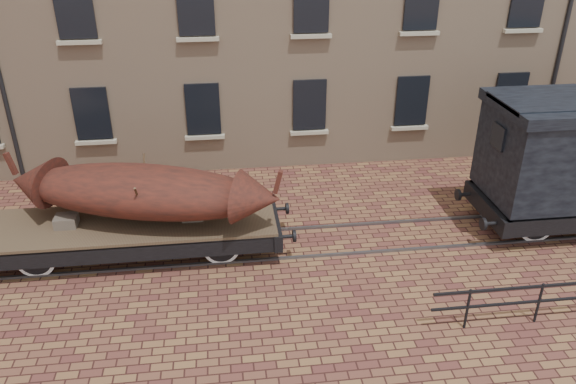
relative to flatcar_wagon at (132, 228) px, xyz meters
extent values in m
plane|color=#562A25|center=(4.35, 0.00, -0.77)|extent=(90.00, 90.00, 0.00)
cube|color=black|center=(-1.65, 4.96, 1.43)|extent=(1.10, 0.12, 1.70)
cube|color=#ADA68C|center=(-1.65, 4.90, 0.48)|extent=(1.30, 0.18, 0.12)
cube|color=black|center=(1.85, 4.96, 1.43)|extent=(1.10, 0.12, 1.70)
cube|color=#ADA68C|center=(1.85, 4.90, 0.48)|extent=(1.30, 0.18, 0.12)
cube|color=black|center=(5.35, 4.96, 1.43)|extent=(1.10, 0.12, 1.70)
cube|color=#ADA68C|center=(5.35, 4.90, 0.48)|extent=(1.30, 0.18, 0.12)
cube|color=black|center=(8.85, 4.96, 1.43)|extent=(1.10, 0.12, 1.70)
cube|color=#ADA68C|center=(8.85, 4.90, 0.48)|extent=(1.30, 0.18, 0.12)
cube|color=black|center=(12.35, 4.96, 1.43)|extent=(1.10, 0.12, 1.70)
cube|color=#ADA68C|center=(12.35, 4.90, 0.48)|extent=(1.30, 0.18, 0.12)
cube|color=black|center=(-1.65, 4.96, 4.63)|extent=(1.10, 0.12, 1.70)
cube|color=#ADA68C|center=(-1.65, 4.90, 3.68)|extent=(1.30, 0.18, 0.12)
cube|color=black|center=(1.85, 4.96, 4.63)|extent=(1.10, 0.12, 1.70)
cube|color=#ADA68C|center=(1.85, 4.90, 3.68)|extent=(1.30, 0.18, 0.12)
cube|color=black|center=(5.35, 4.96, 4.63)|extent=(1.10, 0.12, 1.70)
cube|color=#ADA68C|center=(5.35, 4.90, 3.68)|extent=(1.30, 0.18, 0.12)
cube|color=black|center=(8.85, 4.96, 4.63)|extent=(1.10, 0.12, 1.70)
cube|color=#ADA68C|center=(8.85, 4.90, 3.68)|extent=(1.30, 0.18, 0.12)
cube|color=black|center=(12.35, 4.96, 4.63)|extent=(1.10, 0.12, 1.70)
cube|color=#ADA68C|center=(12.35, 4.90, 3.68)|extent=(1.30, 0.18, 0.12)
cube|color=#59595E|center=(4.35, -0.72, -0.74)|extent=(30.00, 0.08, 0.06)
cube|color=#59595E|center=(4.35, 0.72, -0.74)|extent=(30.00, 0.08, 0.06)
cylinder|color=black|center=(7.35, -3.80, -0.27)|extent=(0.06, 0.06, 1.00)
cylinder|color=black|center=(8.95, -3.80, -0.27)|extent=(0.06, 0.06, 1.00)
cube|color=brown|center=(0.00, 0.00, 0.14)|extent=(7.27, 2.13, 0.12)
cube|color=black|center=(0.00, -0.99, -0.10)|extent=(7.27, 0.16, 0.44)
cube|color=black|center=(0.00, 0.99, -0.10)|extent=(7.27, 0.16, 0.44)
cube|color=black|center=(3.64, 0.00, -0.10)|extent=(0.21, 2.23, 0.44)
cylinder|color=black|center=(3.91, -0.73, -0.10)|extent=(0.34, 0.10, 0.10)
cylinder|color=black|center=(4.07, -0.73, -0.10)|extent=(0.08, 0.31, 0.31)
cylinder|color=black|center=(3.91, 0.73, -0.10)|extent=(0.34, 0.10, 0.10)
cylinder|color=black|center=(4.07, 0.73, -0.10)|extent=(0.08, 0.31, 0.31)
cylinder|color=black|center=(-2.23, 0.00, -0.31)|extent=(0.10, 1.84, 0.10)
cylinder|color=white|center=(-2.23, -0.72, -0.31)|extent=(0.93, 0.07, 0.93)
cylinder|color=black|center=(-2.23, -0.72, -0.31)|extent=(0.76, 0.10, 0.76)
cube|color=black|center=(-2.23, -0.84, -0.08)|extent=(0.87, 0.08, 0.10)
cylinder|color=white|center=(-2.23, 0.72, -0.31)|extent=(0.93, 0.07, 0.93)
cylinder|color=black|center=(-2.23, 0.72, -0.31)|extent=(0.76, 0.10, 0.76)
cube|color=black|center=(-2.23, 0.84, -0.08)|extent=(0.87, 0.08, 0.10)
cylinder|color=black|center=(2.23, 0.00, -0.31)|extent=(0.10, 1.84, 0.10)
cylinder|color=white|center=(2.23, -0.72, -0.31)|extent=(0.93, 0.07, 0.93)
cylinder|color=black|center=(2.23, -0.72, -0.31)|extent=(0.76, 0.10, 0.76)
cube|color=black|center=(2.23, -0.84, -0.08)|extent=(0.87, 0.08, 0.10)
cylinder|color=white|center=(2.23, 0.72, -0.31)|extent=(0.93, 0.07, 0.93)
cylinder|color=black|center=(2.23, 0.72, -0.31)|extent=(0.76, 0.10, 0.76)
cube|color=black|center=(2.23, 0.84, -0.08)|extent=(0.87, 0.08, 0.10)
cube|color=black|center=(0.00, 0.00, -0.24)|extent=(3.88, 0.06, 0.06)
cube|color=#6A5E51|center=(-1.55, 0.00, 0.33)|extent=(0.53, 0.48, 0.27)
cube|color=#6A5E51|center=(1.55, 0.00, 0.33)|extent=(0.53, 0.48, 0.27)
ellipsoid|color=#561F15|center=(0.38, 0.00, 1.04)|extent=(6.45, 3.54, 1.23)
cone|color=#561F15|center=(-2.43, 0.80, 1.09)|extent=(1.34, 1.42, 1.17)
cube|color=#561F15|center=(-2.89, 0.94, 1.55)|extent=(0.27, 0.19, 0.59)
cone|color=#561F15|center=(3.19, -0.80, 1.09)|extent=(1.34, 1.42, 1.17)
cube|color=#561F15|center=(3.65, -0.94, 1.55)|extent=(0.27, 0.19, 0.59)
cylinder|color=#483523|center=(0.38, -0.50, 0.91)|extent=(0.05, 1.05, 1.46)
cylinder|color=#483523|center=(0.38, 0.50, 0.91)|extent=(0.05, 1.05, 1.46)
cube|color=black|center=(12.59, 1.14, -0.05)|extent=(6.23, 0.17, 0.47)
cube|color=black|center=(9.47, 0.00, -0.05)|extent=(0.23, 2.49, 0.47)
cylinder|color=black|center=(9.01, -0.83, -0.05)|extent=(0.08, 0.33, 0.33)
cylinder|color=black|center=(9.01, 0.83, -0.05)|extent=(0.08, 0.33, 0.33)
cylinder|color=black|center=(10.62, 0.00, -0.28)|extent=(0.10, 1.97, 0.10)
cylinder|color=white|center=(10.62, -0.72, -0.28)|extent=(1.00, 0.07, 1.00)
cylinder|color=black|center=(10.62, -0.72, -0.28)|extent=(0.82, 0.10, 0.82)
cylinder|color=white|center=(10.62, 0.72, -0.28)|extent=(1.00, 0.07, 1.00)
cylinder|color=black|center=(10.62, 0.72, -0.28)|extent=(0.82, 0.10, 0.82)
cube|color=black|center=(9.45, 0.00, 2.03)|extent=(0.08, 0.62, 0.62)
camera|label=1|loc=(2.41, -12.66, 7.32)|focal=35.00mm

